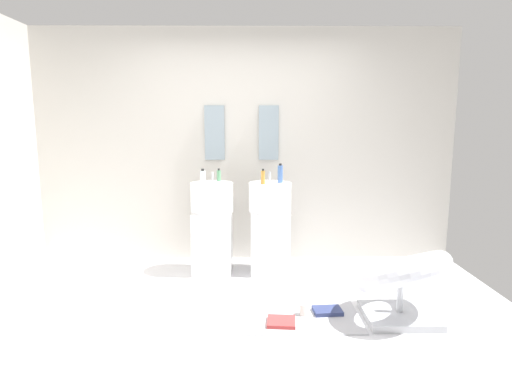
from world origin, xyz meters
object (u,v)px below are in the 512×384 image
pedestal_sink_right (270,226)px  soap_bottle_green (219,175)px  lounge_chair (401,277)px  soap_bottle_clear (203,177)px  magazine_navy (327,311)px  soap_bottle_amber (263,177)px  pedestal_sink_left (212,226)px  magazine_red (281,322)px  soap_bottle_blue (280,174)px  coffee_mug (304,309)px

pedestal_sink_right → soap_bottle_green: soap_bottle_green is taller
lounge_chair → soap_bottle_clear: (-1.67, 1.01, 0.68)m
magazine_navy → soap_bottle_amber: 1.46m
lounge_chair → soap_bottle_amber: soap_bottle_amber is taller
pedestal_sink_left → magazine_navy: (1.04, -1.03, -0.47)m
magazine_red → soap_bottle_green: size_ratio=1.61×
soap_bottle_blue → soap_bottle_clear: bearing=-170.7°
pedestal_sink_right → soap_bottle_blue: size_ratio=5.32×
pedestal_sink_right → soap_bottle_clear: bearing=-170.3°
lounge_chair → soap_bottle_blue: 1.60m
pedestal_sink_left → pedestal_sink_right: 0.60m
pedestal_sink_right → coffee_mug: pedestal_sink_right is taller
coffee_mug → soap_bottle_green: 1.71m
magazine_navy → magazine_red: bearing=-159.0°
soap_bottle_blue → soap_bottle_green: bearing=170.0°
soap_bottle_clear → soap_bottle_amber: bearing=1.6°
magazine_red → soap_bottle_amber: 1.50m
coffee_mug → soap_bottle_clear: 1.64m
soap_bottle_green → magazine_red: bearing=-66.7°
magazine_red → soap_bottle_amber: (-0.12, 1.12, 1.00)m
soap_bottle_clear → soap_bottle_blue: soap_bottle_blue is taller
pedestal_sink_right → magazine_navy: (0.44, -1.03, -0.47)m
magazine_navy → soap_bottle_green: bearing=125.6°
pedestal_sink_left → soap_bottle_green: (0.07, 0.12, 0.52)m
lounge_chair → magazine_navy: lounge_chair is taller
magazine_red → coffee_mug: (0.20, 0.15, 0.03)m
soap_bottle_green → soap_bottle_amber: (0.46, -0.22, 0.01)m
soap_bottle_green → soap_bottle_clear: (-0.14, -0.24, 0.01)m
lounge_chair → magazine_navy: bearing=170.0°
magazine_red → coffee_mug: coffee_mug is taller
pedestal_sink_left → magazine_navy: 1.54m
magazine_navy → soap_bottle_blue: (-0.33, 1.04, 1.02)m
coffee_mug → soap_bottle_green: soap_bottle_green is taller
pedestal_sink_left → soap_bottle_green: 0.54m
magazine_navy → soap_bottle_green: soap_bottle_green is taller
coffee_mug → soap_bottle_clear: (-0.91, 0.95, 0.97)m
magazine_red → soap_bottle_clear: (-0.72, 1.10, 1.00)m
coffee_mug → soap_bottle_blue: size_ratio=0.47×
lounge_chair → soap_bottle_amber: size_ratio=7.02×
soap_bottle_clear → pedestal_sink_right: bearing=9.7°
soap_bottle_clear → lounge_chair: bearing=-31.1°
pedestal_sink_right → soap_bottle_amber: (-0.08, -0.10, 0.53)m
lounge_chair → pedestal_sink_right: bearing=131.5°
magazine_red → soap_bottle_blue: (0.06, 1.23, 1.02)m
magazine_red → soap_bottle_blue: size_ratio=1.10×
pedestal_sink_right → pedestal_sink_left: bearing=180.0°
magazine_navy → coffee_mug: (-0.20, -0.04, 0.03)m
pedestal_sink_left → lounge_chair: 1.96m
soap_bottle_amber → soap_bottle_clear: size_ratio=0.98×
soap_bottle_amber → soap_bottle_clear: soap_bottle_clear is taller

